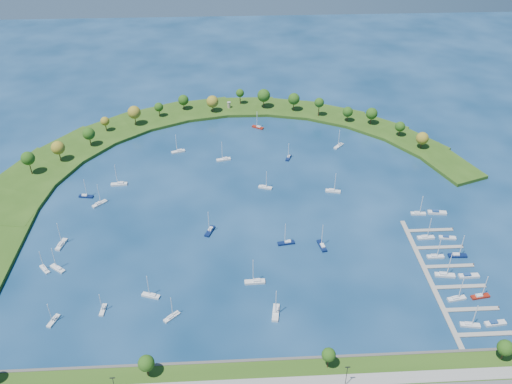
{
  "coord_description": "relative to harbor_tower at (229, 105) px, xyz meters",
  "views": [
    {
      "loc": [
        -7.84,
        -230.03,
        163.49
      ],
      "look_at": [
        5.0,
        5.0,
        4.0
      ],
      "focal_mm": 37.26,
      "sensor_mm": 36.0,
      "label": 1
    }
  ],
  "objects": [
    {
      "name": "docked_boat_11",
      "position": [
        106.02,
        -129.37,
        -3.54
      ],
      "size": [
        9.76,
        4.0,
        1.93
      ],
      "rotation": [
        0.0,
        0.0,
        -0.15
      ],
      "color": "silver",
      "rests_on": "ground"
    },
    {
      "name": "ground",
      "position": [
        8.16,
        -115.37,
        -4.25
      ],
      "size": [
        700.0,
        700.0,
        0.0
      ],
      "primitive_type": "plane",
      "color": "#072543",
      "rests_on": "ground"
    },
    {
      "name": "moored_boat_17",
      "position": [
        16.72,
        -193.83,
        -3.3
      ],
      "size": [
        4.01,
        9.55,
        13.6
      ],
      "rotation": [
        0.0,
        0.0,
        4.55
      ],
      "color": "silver",
      "rests_on": "ground"
    },
    {
      "name": "moored_boat_19",
      "position": [
        9.19,
        -175.39,
        -3.31
      ],
      "size": [
        9.09,
        2.83,
        13.24
      ],
      "rotation": [
        0.0,
        0.0,
        3.18
      ],
      "color": "silver",
      "rests_on": "ground"
    },
    {
      "name": "moored_boat_3",
      "position": [
        35.16,
        -69.23,
        -3.38
      ],
      "size": [
        4.49,
        7.54,
        10.71
      ],
      "rotation": [
        0.0,
        0.0,
        4.35
      ],
      "color": "#0A1741",
      "rests_on": "ground"
    },
    {
      "name": "dock_system",
      "position": [
        93.46,
        -176.37,
        -3.9
      ],
      "size": [
        24.28,
        82.0,
        1.6
      ],
      "color": "gray",
      "rests_on": "ground"
    },
    {
      "name": "moored_boat_5",
      "position": [
        -79.32,
        -162.05,
        -3.35
      ],
      "size": [
        7.85,
        6.81,
        12.0
      ],
      "rotation": [
        0.0,
        0.0,
        2.48
      ],
      "color": "silver",
      "rests_on": "ground"
    },
    {
      "name": "moored_boat_20",
      "position": [
        -4.11,
        -69.32,
        -3.33
      ],
      "size": [
        8.92,
        4.3,
        12.64
      ],
      "rotation": [
        0.0,
        0.0,
        3.37
      ],
      "color": "silver",
      "rests_on": "ground"
    },
    {
      "name": "docked_boat_1",
      "position": [
        104.14,
        -204.33,
        -3.6
      ],
      "size": [
        8.83,
        3.21,
        1.76
      ],
      "rotation": [
        0.0,
        0.0,
        0.09
      ],
      "color": "silver",
      "rests_on": "ground"
    },
    {
      "name": "docked_boat_7",
      "position": [
        104.17,
        -163.1,
        -3.33
      ],
      "size": [
        8.65,
        2.83,
        12.55
      ],
      "rotation": [
        0.0,
        0.0,
        -0.05
      ],
      "color": "#0A1741",
      "rests_on": "ground"
    },
    {
      "name": "moored_boat_13",
      "position": [
        25.57,
        -149.56,
        -3.34
      ],
      "size": [
        8.45,
        3.46,
        12.06
      ],
      "rotation": [
        0.0,
        0.0,
        3.29
      ],
      "color": "#0A1741",
      "rests_on": "ground"
    },
    {
      "name": "docked_boat_3",
      "position": [
        104.18,
        -189.38,
        -3.35
      ],
      "size": [
        8.33,
        3.48,
        11.88
      ],
      "rotation": [
        0.0,
        0.0,
        0.15
      ],
      "color": "maroon",
      "rests_on": "ground"
    },
    {
      "name": "docked_boat_10",
      "position": [
        96.09,
        -129.62,
        -3.37
      ],
      "size": [
        7.84,
        2.78,
        11.3
      ],
      "rotation": [
        0.0,
        0.0,
        -0.08
      ],
      "color": "silver",
      "rests_on": "ground"
    },
    {
      "name": "moored_boat_14",
      "position": [
        18.91,
        -28.36,
        -3.35
      ],
      "size": [
        7.99,
        6.37,
        11.9
      ],
      "rotation": [
        0.0,
        0.0,
        2.55
      ],
      "color": "maroon",
      "rests_on": "ground"
    },
    {
      "name": "moored_boat_21",
      "position": [
        -73.21,
        -193.22,
        -3.39
      ],
      "size": [
        4.22,
        7.3,
        10.35
      ],
      "rotation": [
        0.0,
        0.0,
        4.37
      ],
      "color": "silver",
      "rests_on": "ground"
    },
    {
      "name": "moored_boat_9",
      "position": [
        -78.75,
        -104.35,
        -3.36
      ],
      "size": [
        8.0,
        3.39,
        11.4
      ],
      "rotation": [
        0.0,
        0.0,
        6.12
      ],
      "color": "#0A1741",
      "rests_on": "ground"
    },
    {
      "name": "breakwater",
      "position": [
        -38.17,
        -66.65,
        -3.26
      ],
      "size": [
        286.74,
        247.64,
        2.0
      ],
      "color": "#284713",
      "rests_on": "ground"
    },
    {
      "name": "docked_boat_4",
      "position": [
        93.67,
        -175.7,
        -3.32
      ],
      "size": [
        9.05,
        3.77,
        12.91
      ],
      "rotation": [
        0.0,
        0.0,
        -0.15
      ],
      "color": "silver",
      "rests_on": "ground"
    },
    {
      "name": "moored_boat_7",
      "position": [
        -54.35,
        -188.29,
        -3.4
      ],
      "size": [
        2.3,
        6.69,
        9.67
      ],
      "rotation": [
        0.0,
        0.0,
        4.64
      ],
      "color": "silver",
      "rests_on": "ground"
    },
    {
      "name": "docked_boat_2",
      "position": [
        93.68,
        -190.1,
        -3.35
      ],
      "size": [
        8.25,
        3.51,
        11.75
      ],
      "rotation": [
        0.0,
        0.0,
        0.16
      ],
      "color": "silver",
      "rests_on": "ground"
    },
    {
      "name": "moored_boat_0",
      "position": [
        -35.43,
        -181.33,
        -3.36
      ],
      "size": [
        8.19,
        4.64,
        11.61
      ],
      "rotation": [
        0.0,
        0.0,
        2.81
      ],
      "color": "silver",
      "rests_on": "ground"
    },
    {
      "name": "harbor_tower",
      "position": [
        0.0,
        0.0,
        0.0
      ],
      "size": [
        2.6,
        2.6,
        4.4
      ],
      "color": "gray",
      "rests_on": "breakwater"
    },
    {
      "name": "moored_boat_4",
      "position": [
        -62.61,
        -93.31,
        -3.31
      ],
      "size": [
        9.16,
        3.03,
        13.28
      ],
      "rotation": [
        0.0,
        0.0,
        3.2
      ],
      "color": "silver",
      "rests_on": "ground"
    },
    {
      "name": "moored_boat_18",
      "position": [
        -70.05,
        -111.92,
        -3.34
      ],
      "size": [
        7.6,
        7.54,
        12.3
      ],
      "rotation": [
        0.0,
        0.0,
        0.78
      ],
      "color": "silver",
      "rests_on": "ground"
    },
    {
      "name": "docked_boat_9",
      "position": [
        104.15,
        -149.8,
        -3.65
      ],
      "size": [
        8.25,
        3.44,
        1.63
      ],
      "rotation": [
        0.0,
        0.0,
        -0.15
      ],
      "color": "silver",
      "rests_on": "ground"
    },
    {
      "name": "breakwater_trees",
      "position": [
        -1.76,
        -28.92,
        6.09
      ],
      "size": [
        238.88,
        94.78,
        14.14
      ],
      "color": "#382314",
      "rests_on": "breakwater"
    },
    {
      "name": "moored_boat_6",
      "position": [
        68.22,
        -56.65,
        -3.34
      ],
      "size": [
        7.36,
        7.55,
        12.12
      ],
      "rotation": [
        0.0,
        0.0,
        3.95
      ],
      "color": "silver",
      "rests_on": "ground"
    },
    {
      "name": "moored_boat_11",
      "position": [
        -11.19,
        -138.4,
        -3.33
      ],
      "size": [
        5.37,
        8.81,
        12.53
      ],
      "rotation": [
        0.0,
        0.0,
        4.33
      ],
      "color": "#0A1741",
      "rests_on": "ground"
    },
    {
      "name": "docked_boat_6",
      "position": [
        93.69,
        -163.23,
        -3.36
      ],
      "size": [
        7.87,
        2.29,
        11.54
      ],
      "rotation": [
        0.0,
        0.0,
        -0.01
      ],
      "color": "silver",
      "rests_on": "ground"
    },
    {
      "name": "moored_boat_8",
      "position": [
        -32.07,
        -58.13,
        -3.34
      ],
      "size": [
        8.69,
        4.97,
        12.32
      ],
      "rotation": [
        0.0,
        0.0,
        3.48
      ],
      "color": "silver",
      "rests_on": "ground"
    },
    {
      "name": "moored_boat_2",
      "position": [
        18.75,
        -100.9,
        -3.37
      ],
      "size": [
        7.89,
        4.43,
        11.18
      ],
      "rotation": [
        0.0,
        0.0,
        5.96
      ],
      "color": "silver",
      "rests_on": "ground"
    },
    {
      "name": "moored_boat_1",
      "position": [
        42.32,
        -152.72,
        -3.33
      ],
      "size": [
        3.97,
        8.84,
        12.56
      ],
      "rotation": [
        0.0,
        0.0,
        1.76
      ],
      "color": "#0A1741",
      "rests_on": "ground"
    },
    {
      "name": "moored_boat_10",
      "position": [
        -25.73,
        -193.87,
        -3.38
      ],
      "size": [
        6.86,
        6.56,
        10.9
      ],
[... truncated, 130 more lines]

